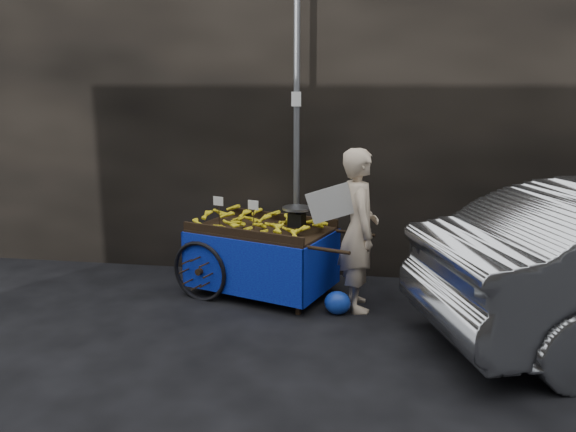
# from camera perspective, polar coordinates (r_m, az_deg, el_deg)

# --- Properties ---
(ground) EXTENTS (80.00, 80.00, 0.00)m
(ground) POSITION_cam_1_polar(r_m,az_deg,el_deg) (6.50, -3.45, -10.14)
(ground) COLOR black
(ground) RESTS_ON ground
(building_wall) EXTENTS (13.50, 2.00, 5.00)m
(building_wall) POSITION_cam_1_polar(r_m,az_deg,el_deg) (8.48, 2.78, 12.65)
(building_wall) COLOR black
(building_wall) RESTS_ON ground
(street_pole) EXTENTS (0.12, 0.10, 4.00)m
(street_pole) POSITION_cam_1_polar(r_m,az_deg,el_deg) (7.22, 0.88, 8.68)
(street_pole) COLOR slate
(street_pole) RESTS_ON ground
(banana_cart) EXTENTS (2.47, 1.68, 1.23)m
(banana_cart) POSITION_cam_1_polar(r_m,az_deg,el_deg) (6.99, -3.05, -1.85)
(banana_cart) COLOR black
(banana_cart) RESTS_ON ground
(vendor) EXTENTS (0.91, 0.77, 1.89)m
(vendor) POSITION_cam_1_polar(r_m,az_deg,el_deg) (6.50, 7.20, -1.41)
(vendor) COLOR #C9B295
(vendor) RESTS_ON ground
(plastic_bag) EXTENTS (0.30, 0.24, 0.27)m
(plastic_bag) POSITION_cam_1_polar(r_m,az_deg,el_deg) (6.52, 5.06, -8.78)
(plastic_bag) COLOR #173AAF
(plastic_bag) RESTS_ON ground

